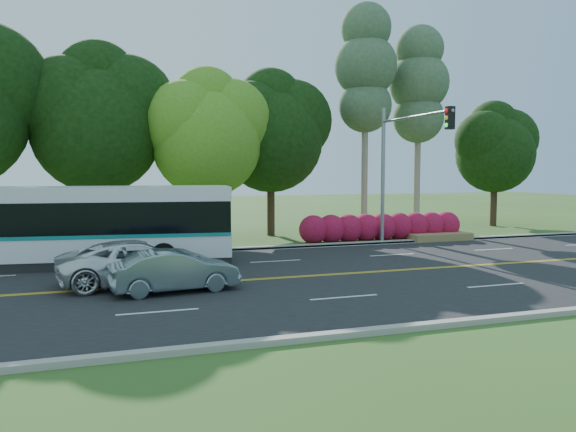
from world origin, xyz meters
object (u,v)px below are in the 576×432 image
object	(u,v)px
transit_bus	(77,227)
traffic_signal	(402,153)
sedan	(174,271)
suv	(139,262)

from	to	relation	value
transit_bus	traffic_signal	bearing A→B (deg)	9.25
sedan	transit_bus	bearing A→B (deg)	20.27
transit_bus	suv	bearing A→B (deg)	-57.00
traffic_signal	suv	distance (m)	14.18
sedan	suv	xyz separation A→B (m)	(-0.96, 1.61, 0.07)
traffic_signal	suv	bearing A→B (deg)	-158.91
transit_bus	sedan	size ratio (longest dim) A/B	3.06
traffic_signal	suv	xyz separation A→B (m)	(-12.71, -4.90, -3.92)
transit_bus	sedan	distance (m)	6.81
traffic_signal	transit_bus	size ratio (longest dim) A/B	0.57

